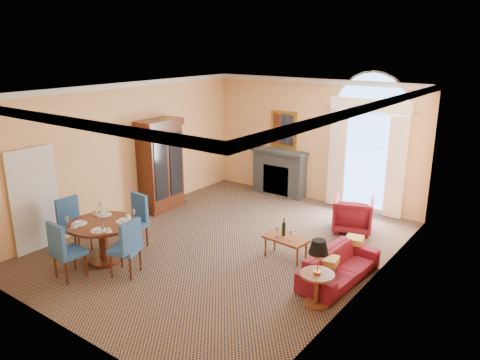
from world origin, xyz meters
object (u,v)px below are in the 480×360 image
Objects in this scene: armchair at (353,214)px; dining_table at (103,233)px; armoire at (160,166)px; sofa at (340,266)px; side_table at (318,265)px; coffee_table at (286,239)px.

dining_table is at bearing 33.96° from armchair.
armoire is at bearing -1.16° from armchair.
dining_table is 4.46m from sofa.
sofa is at bearing -8.67° from armoire.
side_table is (0.79, -3.25, 0.31)m from armchair.
armoire reaches higher than coffee_table.
coffee_table is at bearing -8.57° from armoire.
armoire is 5.62m from side_table.
dining_table is (1.31, -2.82, -0.50)m from armoire.
armchair is at bearing 17.99° from armoire.
sofa is at bearing 27.01° from dining_table.
side_table reaches higher than coffee_table.
dining_table is at bearing -135.81° from coffee_table.
dining_table reaches higher than armchair.
armoire reaches higher than sofa.
armoire reaches higher than side_table.
coffee_table is at bearing 137.79° from side_table.
armoire reaches higher than dining_table.
dining_table is at bearing -65.08° from armoire.
side_table is at bearing 14.62° from dining_table.
coffee_table reaches higher than sofa.
sofa is (3.96, 2.02, -0.33)m from dining_table.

